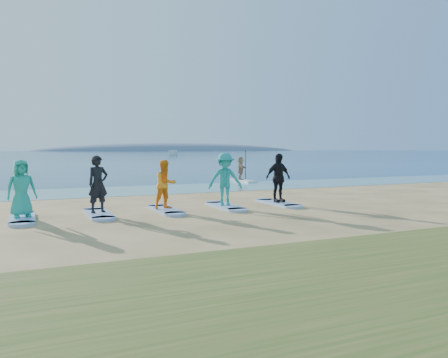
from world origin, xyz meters
name	(u,v)px	position (x,y,z in m)	size (l,w,h in m)	color
ground	(205,224)	(0.00, 0.00, 0.00)	(600.00, 600.00, 0.00)	tan
shallow_water	(127,191)	(0.00, 10.50, 0.01)	(600.00, 600.00, 0.00)	teal
ocean	(42,154)	(0.00, 160.00, 0.01)	(600.00, 600.00, 0.00)	navy
island_ridge	(175,151)	(95.00, 300.00, 0.00)	(220.00, 56.00, 18.00)	slate
paddleboard	(241,180)	(7.88, 13.67, 0.06)	(0.70, 3.00, 0.12)	silver
paddleboarder	(241,168)	(7.88, 13.67, 0.85)	(1.35, 0.43, 1.46)	tan
boat_offshore_b	(173,155)	(34.16, 111.51, 0.00)	(2.25, 5.93, 1.43)	silver
surfboard_0	(22,218)	(-4.66, 2.92, 0.04)	(0.70, 2.20, 0.09)	#91AFE0
student_0	(21,188)	(-4.66, 2.92, 0.94)	(0.83, 0.54, 1.71)	teal
surfboard_1	(99,214)	(-2.46, 2.92, 0.04)	(0.70, 2.20, 0.09)	#91AFE0
student_1	(98,184)	(-2.46, 2.92, 0.99)	(0.66, 0.43, 1.81)	black
surfboard_2	(166,210)	(-0.26, 2.92, 0.04)	(0.70, 2.20, 0.09)	#91AFE0
student_2	(165,184)	(-0.26, 2.92, 0.91)	(0.80, 0.62, 1.64)	orange
surfboard_3	(225,206)	(1.94, 2.92, 0.04)	(0.70, 2.20, 0.09)	#91AFE0
student_3	(225,179)	(1.94, 2.92, 1.02)	(1.21, 0.69, 1.87)	teal
surfboard_4	(278,203)	(4.14, 2.92, 0.04)	(0.70, 2.20, 0.09)	#91AFE0
student_4	(278,178)	(4.14, 2.92, 1.01)	(1.08, 0.45, 1.84)	black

